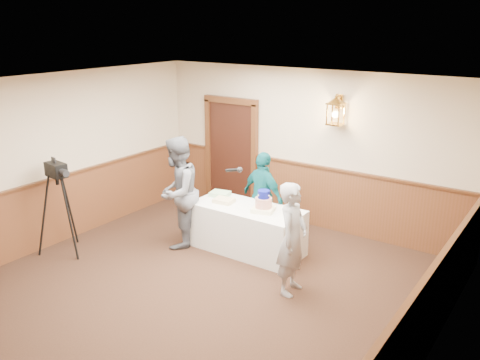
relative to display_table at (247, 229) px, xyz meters
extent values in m
plane|color=black|center=(0.19, -1.90, -0.38)|extent=(7.00, 7.00, 0.00)
cube|color=beige|center=(0.19, 1.60, 1.02)|extent=(6.00, 0.02, 2.80)
cube|color=beige|center=(-2.81, -1.90, 1.02)|extent=(0.02, 7.00, 2.80)
cube|color=beige|center=(3.19, -1.90, 1.02)|extent=(0.02, 7.00, 2.80)
cube|color=white|center=(0.19, -1.90, 2.42)|extent=(6.00, 7.00, 0.02)
cube|color=brown|center=(0.19, 1.58, 0.18)|extent=(5.98, 0.04, 1.10)
cube|color=brown|center=(-2.79, -1.90, 0.18)|extent=(0.04, 6.98, 1.10)
cube|color=brown|center=(3.17, -1.90, 0.18)|extent=(0.04, 6.98, 1.10)
cube|color=#4D2914|center=(0.19, 1.56, 0.75)|extent=(5.98, 0.07, 0.04)
cube|color=black|center=(-1.41, 1.55, 0.68)|extent=(1.00, 0.06, 2.10)
cube|color=white|center=(0.00, 0.00, 0.00)|extent=(1.80, 0.80, 0.75)
cube|color=#FFF8C8|center=(0.31, -0.01, 0.41)|extent=(0.40, 0.40, 0.07)
cylinder|color=red|center=(0.31, -0.01, 0.52)|extent=(0.26, 0.26, 0.15)
cylinder|color=navy|center=(0.31, -0.01, 0.65)|extent=(0.19, 0.19, 0.12)
cube|color=#D0B67C|center=(-0.43, -0.04, 0.41)|extent=(0.34, 0.27, 0.06)
cube|color=#A2DD9C|center=(-0.67, 0.18, 0.41)|extent=(0.35, 0.31, 0.07)
imported|color=#5A5D65|center=(-1.05, -0.46, 0.54)|extent=(0.91, 1.04, 1.83)
cylinder|color=black|center=(-0.06, -0.32, 1.05)|extent=(0.23, 0.07, 0.09)
sphere|color=black|center=(0.07, -0.31, 1.08)|extent=(0.08, 0.08, 0.08)
imported|color=#929398|center=(1.23, -0.74, 0.41)|extent=(0.45, 0.62, 1.57)
imported|color=#0D585E|center=(-0.03, 0.53, 0.39)|extent=(0.96, 0.60, 1.53)
cube|color=black|center=(-2.38, -1.73, 1.01)|extent=(0.39, 0.25, 0.22)
cylinder|color=black|center=(-2.14, -1.77, 1.01)|extent=(0.16, 0.13, 0.11)
camera|label=1|loc=(4.20, -6.27, 3.20)|focal=38.00mm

